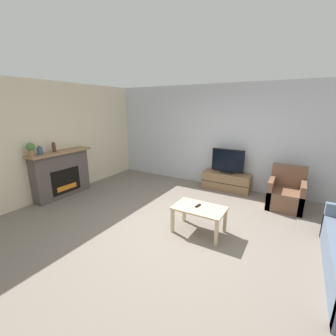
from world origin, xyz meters
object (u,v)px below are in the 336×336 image
(mantel_vase_centre_left, at_px, (54,147))
(potted_plant, at_px, (31,149))
(fireplace, at_px, (61,173))
(tv_stand, at_px, (226,181))
(armchair, at_px, (286,194))
(tv, at_px, (228,162))
(remote, at_px, (198,206))
(coffee_table, at_px, (199,211))
(mantel_vase_left, at_px, (40,151))

(mantel_vase_centre_left, distance_m, potted_plant, 0.52)
(fireplace, bearing_deg, tv_stand, 35.86)
(fireplace, height_order, potted_plant, potted_plant)
(mantel_vase_centre_left, relative_size, armchair, 0.27)
(tv_stand, height_order, tv, tv)
(remote, bearing_deg, tv_stand, 100.76)
(mantel_vase_centre_left, xyz_separation_m, remote, (3.48, 0.28, -0.75))
(mantel_vase_centre_left, height_order, potted_plant, potted_plant)
(fireplace, height_order, mantel_vase_centre_left, mantel_vase_centre_left)
(potted_plant, bearing_deg, tv, 42.42)
(coffee_table, bearing_deg, remote, 140.14)
(mantel_vase_left, relative_size, armchair, 0.22)
(mantel_vase_centre_left, bearing_deg, potted_plant, -90.00)
(tv_stand, xyz_separation_m, coffee_table, (0.19, -2.29, 0.17))
(tv_stand, bearing_deg, mantel_vase_centre_left, -142.78)
(mantel_vase_centre_left, xyz_separation_m, armchair, (4.75, 2.17, -0.94))
(tv, relative_size, remote, 5.40)
(coffee_table, bearing_deg, potted_plant, -167.84)
(potted_plant, distance_m, tv, 4.54)
(fireplace, xyz_separation_m, coffee_table, (3.54, 0.13, -0.17))
(armchair, relative_size, coffee_table, 1.02)
(armchair, xyz_separation_m, remote, (-1.26, -1.89, 0.19))
(potted_plant, distance_m, coffee_table, 3.71)
(potted_plant, distance_m, armchair, 5.54)
(fireplace, xyz_separation_m, potted_plant, (0.02, -0.63, 0.71))
(remote, bearing_deg, potted_plant, -160.21)
(potted_plant, bearing_deg, mantel_vase_left, 90.00)
(mantel_vase_centre_left, bearing_deg, fireplace, 98.62)
(tv_stand, bearing_deg, tv, -90.00)
(armchair, bearing_deg, tv, 165.64)
(mantel_vase_left, distance_m, tv_stand, 4.50)
(tv_stand, distance_m, tv, 0.53)
(tv_stand, xyz_separation_m, remote, (0.15, -2.25, 0.25))
(mantel_vase_left, xyz_separation_m, coffee_table, (3.52, 0.57, -0.81))
(potted_plant, bearing_deg, tv_stand, 42.44)
(mantel_vase_centre_left, relative_size, tv, 0.28)
(tv, distance_m, armchair, 1.53)
(tv_stand, bearing_deg, coffee_table, -85.24)
(coffee_table, relative_size, remote, 5.66)
(fireplace, bearing_deg, mantel_vase_centre_left, -81.38)
(mantel_vase_centre_left, xyz_separation_m, coffee_table, (3.52, 0.24, -0.83))
(fireplace, relative_size, mantel_vase_left, 7.58)
(fireplace, bearing_deg, remote, 2.72)
(coffee_table, distance_m, remote, 0.10)
(mantel_vase_left, height_order, coffee_table, mantel_vase_left)
(tv_stand, relative_size, coffee_table, 1.40)
(fireplace, relative_size, potted_plant, 5.26)
(armchair, bearing_deg, potted_plant, -150.53)
(armchair, height_order, coffee_table, armchair)
(mantel_vase_left, relative_size, remote, 1.27)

